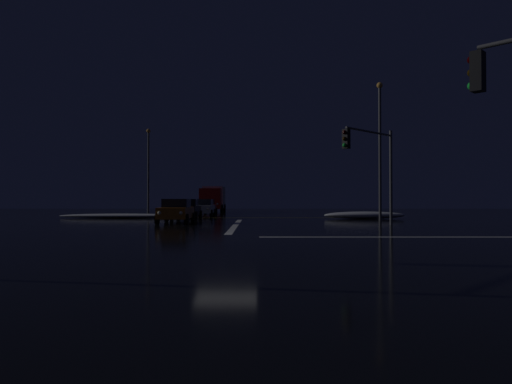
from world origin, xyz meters
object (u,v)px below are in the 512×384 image
at_px(sedan_orange, 176,211).
at_px(streetlamp_right_near, 380,142).
at_px(sedan_white, 203,207).
at_px(box_truck, 213,198).
at_px(streetlamp_left_far, 149,165).
at_px(sedan_red, 206,207).
at_px(traffic_signal_ne, 372,157).
at_px(sedan_black, 187,209).

distance_m(sedan_orange, streetlamp_right_near, 15.17).
relative_size(sedan_white, box_truck, 0.52).
xyz_separation_m(box_truck, streetlamp_left_far, (-6.18, -7.07, 3.46)).
bearing_deg(sedan_white, sedan_orange, -91.47).
distance_m(sedan_red, streetlamp_left_far, 7.60).
distance_m(sedan_red, traffic_signal_ne, 25.07).
height_order(sedan_red, streetlamp_left_far, streetlamp_left_far).
height_order(streetlamp_left_far, streetlamp_right_near, streetlamp_right_near).
relative_size(box_truck, streetlamp_right_near, 0.83).
height_order(box_truck, streetlamp_left_far, streetlamp_left_far).
height_order(sedan_orange, box_truck, box_truck).
height_order(sedan_white, traffic_signal_ne, traffic_signal_ne).
xyz_separation_m(sedan_black, traffic_signal_ne, (12.09, -10.06, 3.18)).
bearing_deg(sedan_black, traffic_signal_ne, -39.78).
bearing_deg(sedan_white, sedan_red, 92.92).
bearing_deg(box_truck, traffic_signal_ne, -68.40).
xyz_separation_m(box_truck, traffic_signal_ne, (11.79, -29.77, 2.27)).
bearing_deg(sedan_black, streetlamp_left_far, 114.93).
height_order(sedan_black, traffic_signal_ne, traffic_signal_ne).
bearing_deg(streetlamp_right_near, streetlamp_left_far, 141.56).
distance_m(streetlamp_left_far, streetlamp_right_near, 25.74).
xyz_separation_m(sedan_orange, streetlamp_left_far, (-6.12, 19.08, 4.37)).
bearing_deg(traffic_signal_ne, streetlamp_right_near, 71.84).
bearing_deg(sedan_red, streetlamp_left_far, 172.62).
relative_size(sedan_orange, sedan_black, 1.00).
xyz_separation_m(sedan_black, sedan_white, (0.58, 6.27, 0.00)).
relative_size(sedan_black, streetlamp_right_near, 0.44).
height_order(traffic_signal_ne, streetlamp_right_near, streetlamp_right_near).
bearing_deg(traffic_signal_ne, sedan_black, 140.22).
distance_m(sedan_white, streetlamp_right_near, 17.45).
bearing_deg(box_truck, sedan_white, -88.83).
xyz_separation_m(sedan_white, traffic_signal_ne, (11.51, -16.33, 3.18)).
bearing_deg(streetlamp_right_near, sedan_red, 132.63).
distance_m(box_truck, streetlamp_left_far, 10.01).
relative_size(streetlamp_left_far, streetlamp_right_near, 0.90).
bearing_deg(traffic_signal_ne, box_truck, 111.60).
xyz_separation_m(sedan_orange, streetlamp_right_near, (14.03, 3.08, 4.86)).
bearing_deg(sedan_red, traffic_signal_ne, -61.69).
height_order(box_truck, streetlamp_right_near, streetlamp_right_near).
relative_size(sedan_black, streetlamp_left_far, 0.48).
xyz_separation_m(sedan_black, sedan_red, (0.29, 11.83, 0.00)).
relative_size(sedan_orange, streetlamp_right_near, 0.44).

